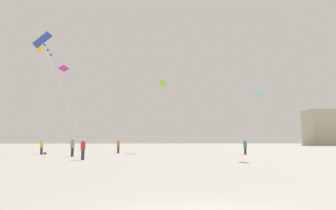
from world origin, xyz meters
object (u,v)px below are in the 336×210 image
at_px(person_in_grey, 72,146).
at_px(building_left_hall, 329,128).
at_px(person_in_teal, 245,146).
at_px(kite_magenta_delta, 63,70).
at_px(person_in_yellow, 42,146).
at_px(handbag_beside_flyer, 45,153).
at_px(kite_cobalt_delta, 44,46).
at_px(kite_lime_diamond, 162,84).
at_px(kite_amber_diamond, 40,51).
at_px(person_in_red, 83,148).
at_px(person_in_orange, 118,146).
at_px(kite_cyan_delta, 257,94).

relative_size(person_in_grey, building_left_hall, 0.13).
height_order(person_in_teal, kite_magenta_delta, kite_magenta_delta).
bearing_deg(person_in_yellow, handbag_beside_flyer, 25.40).
relative_size(person_in_grey, kite_cobalt_delta, 0.14).
bearing_deg(kite_lime_diamond, building_left_hall, 44.71).
bearing_deg(person_in_yellow, kite_magenta_delta, 102.95).
height_order(person_in_teal, kite_amber_diamond, kite_amber_diamond).
distance_m(person_in_red, kite_lime_diamond, 19.03).
xyz_separation_m(building_left_hall, handbag_beside_flyer, (-66.15, -58.89, -5.43)).
distance_m(person_in_teal, kite_magenta_delta, 26.49).
distance_m(person_in_grey, kite_amber_diamond, 11.24).
distance_m(kite_cobalt_delta, building_left_hall, 99.31).
bearing_deg(kite_magenta_delta, person_in_orange, -30.71).
bearing_deg(person_in_orange, kite_cobalt_delta, -79.10).
relative_size(person_in_grey, kite_magenta_delta, 0.17).
relative_size(person_in_orange, kite_magenta_delta, 0.16).
xyz_separation_m(person_in_red, kite_lime_diamond, (6.58, 15.82, 8.27)).
distance_m(kite_lime_diamond, kite_magenta_delta, 14.07).
xyz_separation_m(person_in_grey, person_in_teal, (17.73, 3.68, -0.05)).
relative_size(person_in_teal, kite_cobalt_delta, 0.14).
bearing_deg(person_in_yellow, kite_cobalt_delta, -60.32).
bearing_deg(building_left_hall, person_in_teal, -126.46).
bearing_deg(person_in_grey, person_in_yellow, 130.99).
bearing_deg(person_in_red, kite_magenta_delta, 26.17).
bearing_deg(person_in_yellow, kite_amber_diamond, -75.86).
height_order(person_in_red, person_in_teal, person_in_teal).
relative_size(kite_cobalt_delta, kite_lime_diamond, 1.49).
distance_m(person_in_yellow, kite_lime_diamond, 16.96).
xyz_separation_m(person_in_red, kite_magenta_delta, (-7.26, 17.35, 10.32)).
relative_size(person_in_red, kite_magenta_delta, 0.16).
bearing_deg(kite_cyan_delta, kite_lime_diamond, 115.28).
bearing_deg(person_in_red, kite_cyan_delta, -86.98).
distance_m(person_in_yellow, person_in_red, 11.63).
relative_size(person_in_teal, kite_lime_diamond, 0.20).
bearing_deg(person_in_teal, person_in_grey, -96.88).
relative_size(person_in_grey, person_in_teal, 1.05).
relative_size(kite_amber_diamond, kite_cyan_delta, 1.07).
xyz_separation_m(person_in_teal, kite_magenta_delta, (-22.80, 8.71, 10.31)).
bearing_deg(person_in_teal, handbag_beside_flyer, -110.98).
relative_size(person_in_grey, person_in_orange, 1.05).
height_order(person_in_yellow, kite_magenta_delta, kite_magenta_delta).
xyz_separation_m(person_in_teal, kite_cobalt_delta, (-14.54, -20.30, 4.60)).
bearing_deg(person_in_grey, building_left_hall, 41.12).
xyz_separation_m(person_in_red, person_in_orange, (1.23, 12.31, 0.00)).
xyz_separation_m(kite_magenta_delta, handbag_beside_flyer, (0.83, -7.80, -11.12)).
xyz_separation_m(kite_cyan_delta, handbag_beside_flyer, (-20.53, 9.66, -5.22)).
relative_size(kite_amber_diamond, kite_cobalt_delta, 0.82).
relative_size(person_in_teal, kite_amber_diamond, 0.17).
bearing_deg(person_in_red, kite_cobalt_delta, -171.63).
height_order(person_in_grey, kite_cyan_delta, kite_cyan_delta).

